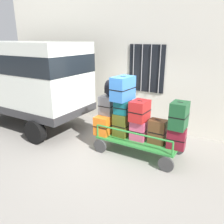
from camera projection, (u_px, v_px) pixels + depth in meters
name	position (u px, v px, depth m)	size (l,w,h in m)	color
ground_plane	(106.00, 151.00, 6.21)	(40.00, 40.00, 0.00)	gray
building_wall	(145.00, 52.00, 7.35)	(12.00, 0.38, 5.00)	silver
van	(25.00, 76.00, 7.61)	(4.38, 2.08, 2.82)	silver
luggage_cart	(139.00, 141.00, 5.99)	(2.18, 1.02, 0.42)	#2D8438
cart_railing	(139.00, 129.00, 5.87)	(2.07, 0.89, 0.35)	#2D8438
suitcase_left_bottom	(107.00, 123.00, 6.33)	(0.43, 0.79, 0.51)	orange
suitcase_left_middle	(108.00, 105.00, 6.23)	(0.38, 0.43, 0.52)	slate
suitcase_midleft_bottom	(123.00, 124.00, 6.12)	(0.42, 0.53, 0.63)	#4C5119
suitcase_midleft_middle	(123.00, 107.00, 5.93)	(0.40, 0.41, 0.37)	#0F5960
suitcase_midleft_top	(123.00, 88.00, 5.78)	(0.45, 0.69, 0.61)	#3372C6
suitcase_center_bottom	(139.00, 130.00, 5.89)	(0.41, 0.43, 0.52)	#CC4C72
suitcase_center_middle	(140.00, 111.00, 5.71)	(0.42, 0.53, 0.52)	#B21E1E
suitcase_midright_bottom	(157.00, 132.00, 5.64)	(0.43, 0.30, 0.62)	brown
suitcase_right_bottom	(176.00, 138.00, 5.40)	(0.45, 0.34, 0.49)	maroon
suitcase_right_middle	(179.00, 115.00, 5.25)	(0.37, 0.47, 0.64)	#194C28
backpack	(109.00, 88.00, 6.04)	(0.27, 0.22, 0.44)	black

